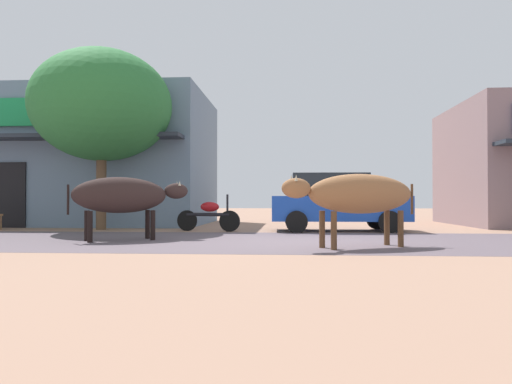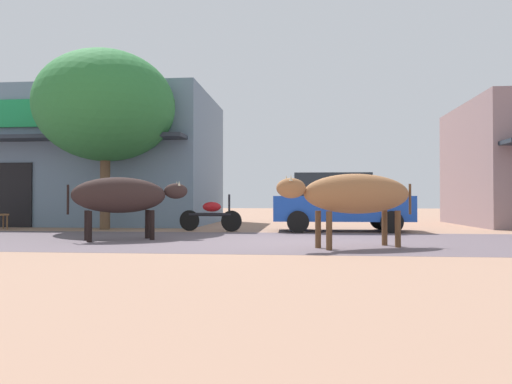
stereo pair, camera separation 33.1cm
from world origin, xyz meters
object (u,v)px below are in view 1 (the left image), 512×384
parked_hatchback_car (336,202)px  parked_motorcycle (209,215)px  roadside_tree (102,106)px  cow_far_dark (358,195)px  cow_near_brown (123,196)px

parked_hatchback_car → parked_motorcycle: size_ratio=2.08×
roadside_tree → cow_far_dark: (6.93, -4.93, -2.74)m
parked_motorcycle → cow_near_brown: (-1.37, -3.19, 0.52)m
roadside_tree → cow_near_brown: (1.98, -3.70, -2.74)m
roadside_tree → cow_near_brown: 5.01m
parked_hatchback_car → cow_near_brown: 6.15m
parked_hatchback_car → parked_motorcycle: bearing=-173.5°
parked_hatchback_car → cow_far_dark: (-0.03, -4.83, 0.15)m
parked_motorcycle → cow_far_dark: size_ratio=0.69×
roadside_tree → cow_near_brown: bearing=-61.9°
parked_hatchback_car → cow_far_dark: bearing=-90.4°
cow_far_dark → roadside_tree: bearing=144.6°
parked_motorcycle → cow_near_brown: bearing=-113.3°
roadside_tree → cow_near_brown: size_ratio=2.21×
cow_far_dark → parked_hatchback_car: bearing=89.6°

